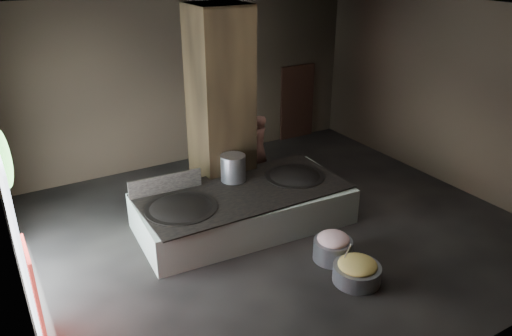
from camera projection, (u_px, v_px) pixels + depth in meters
floor at (275, 230)px, 10.81m from camera, size 10.00×9.00×0.10m
ceiling at (279, 8)px, 8.94m from camera, size 10.00×9.00×0.10m
back_wall at (186, 81)px, 13.46m from camera, size 10.00×0.10×4.50m
front_wall at (471, 234)px, 6.29m from camera, size 10.00×0.10×4.50m
right_wall at (451, 95)px, 12.21m from camera, size 0.10×9.00×4.50m
pillar at (221, 107)px, 11.24m from camera, size 1.20×1.20×4.50m
hearth_platform at (244, 208)px, 10.76m from camera, size 4.63×2.42×0.78m
platform_cap at (244, 191)px, 10.59m from camera, size 4.41×2.12×0.03m
wok_left at (181, 211)px, 9.91m from camera, size 1.42×1.42×0.39m
wok_left_rim at (181, 208)px, 9.88m from camera, size 1.45×1.45×0.05m
wok_right at (295, 179)px, 11.28m from camera, size 1.32×1.32×0.37m
wok_right_rim at (295, 176)px, 11.25m from camera, size 1.35×1.35×0.05m
stock_pot at (233, 168)px, 10.92m from camera, size 0.55×0.55×0.59m
splash_guard at (165, 184)px, 10.43m from camera, size 1.57×0.15×0.39m
cook at (259, 147)px, 12.87m from camera, size 0.72×0.62×1.67m
veg_basin at (357, 273)px, 9.01m from camera, size 0.92×0.92×0.32m
veg_fill at (358, 265)px, 8.93m from camera, size 0.71×0.71×0.22m
ladle at (346, 254)px, 8.90m from camera, size 0.15×0.33×0.62m
meat_basin at (333, 250)px, 9.63m from camera, size 0.87×0.87×0.41m
meat_fill at (333, 239)px, 9.53m from camera, size 0.62×0.62×0.24m
doorway_near at (229, 115)px, 14.41m from camera, size 1.18×0.08×2.38m
doorway_near_glow at (225, 116)px, 14.53m from camera, size 0.90×0.04×2.12m
doorway_far at (297, 103)px, 15.52m from camera, size 1.18×0.08×2.38m
doorway_far_glow at (302, 103)px, 15.77m from camera, size 0.89×0.04×2.10m
left_opening at (10, 216)px, 8.01m from camera, size 0.04×4.20×3.10m
pavilion_sliver at (36, 297)px, 7.33m from camera, size 0.05×0.90×1.70m
tree_silhouette at (2, 158)px, 8.68m from camera, size 0.28×1.10×1.10m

